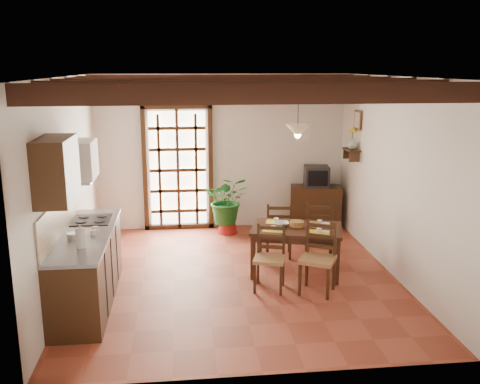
{
  "coord_description": "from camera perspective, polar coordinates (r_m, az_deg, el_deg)",
  "views": [
    {
      "loc": [
        -0.74,
        -7.1,
        2.95
      ],
      "look_at": [
        0.1,
        0.4,
        1.15
      ],
      "focal_mm": 40.0,
      "sensor_mm": 36.0,
      "label": 1
    }
  ],
  "objects": [
    {
      "name": "framed_picture",
      "position": [
        9.24,
        12.46,
        7.5
      ],
      "size": [
        0.03,
        0.32,
        0.32
      ],
      "color": "brown",
      "rests_on": "room_shell"
    },
    {
      "name": "table_bowl",
      "position": [
        7.75,
        4.43,
        -3.39
      ],
      "size": [
        0.22,
        0.22,
        0.05
      ],
      "primitive_type": "imported",
      "rotation": [
        0.0,
        0.0,
        -0.01
      ],
      "color": "white",
      "rests_on": "dining_table"
    },
    {
      "name": "counter_items",
      "position": [
        6.99,
        -16.14,
        -3.67
      ],
      "size": [
        0.5,
        1.43,
        0.25
      ],
      "color": "black",
      "rests_on": "kitchen_counter"
    },
    {
      "name": "plant_pot",
      "position": [
        9.63,
        -1.34,
        -3.75
      ],
      "size": [
        0.37,
        0.37,
        0.23
      ],
      "primitive_type": "cone",
      "color": "maroon",
      "rests_on": "ground_plane"
    },
    {
      "name": "potted_plant",
      "position": [
        9.51,
        -1.35,
        -1.1
      ],
      "size": [
        2.19,
        1.93,
        2.27
      ],
      "primitive_type": "imported",
      "rotation": [
        0.0,
        0.0,
        -0.09
      ],
      "color": "#144C19",
      "rests_on": "ground_plane"
    },
    {
      "name": "ceiling_beams",
      "position": [
        7.15,
        -0.45,
        11.32
      ],
      "size": [
        4.5,
        4.34,
        0.2
      ],
      "color": "black",
      "rests_on": "room_shell"
    },
    {
      "name": "ground_plane",
      "position": [
        7.73,
        -0.41,
        -9.03
      ],
      "size": [
        5.0,
        5.0,
        0.0
      ],
      "primitive_type": "plane",
      "color": "brown"
    },
    {
      "name": "shelf_vase",
      "position": [
        9.26,
        11.85,
        5.05
      ],
      "size": [
        0.15,
        0.15,
        0.15
      ],
      "primitive_type": "imported",
      "color": "#B2BFB2",
      "rests_on": "wall_shelf"
    },
    {
      "name": "upper_cabinet",
      "position": [
        6.06,
        -19.02,
        2.21
      ],
      "size": [
        0.35,
        0.8,
        0.7
      ],
      "primitive_type": "cube",
      "color": "#311D0F",
      "rests_on": "room_shell"
    },
    {
      "name": "crt_tv",
      "position": [
        9.84,
        8.17,
        1.68
      ],
      "size": [
        0.48,
        0.45,
        0.37
      ],
      "rotation": [
        0.0,
        0.0,
        -0.12
      ],
      "color": "black",
      "rests_on": "sideboard"
    },
    {
      "name": "range_hood",
      "position": [
        7.28,
        -16.69,
        3.23
      ],
      "size": [
        0.38,
        0.6,
        0.54
      ],
      "color": "white",
      "rests_on": "room_shell"
    },
    {
      "name": "chair_far_left",
      "position": [
        8.46,
        4.14,
        -5.05
      ],
      "size": [
        0.46,
        0.44,
        0.88
      ],
      "rotation": [
        0.0,
        0.0,
        3.0
      ],
      "color": "#9B7042",
      "rests_on": "ground_plane"
    },
    {
      "name": "chair_near_right",
      "position": [
        7.2,
        8.26,
        -8.37
      ],
      "size": [
        0.58,
        0.57,
        0.94
      ],
      "rotation": [
        0.0,
        0.0,
        -0.49
      ],
      "color": "#9B7042",
      "rests_on": "ground_plane"
    },
    {
      "name": "fuse_box",
      "position": [
        9.92,
        6.76,
        6.36
      ],
      "size": [
        0.25,
        0.03,
        0.32
      ],
      "primitive_type": "cube",
      "color": "white",
      "rests_on": "room_shell"
    },
    {
      "name": "shelf_flowers",
      "position": [
        9.23,
        11.91,
        6.33
      ],
      "size": [
        0.14,
        0.14,
        0.36
      ],
      "color": "yellow",
      "rests_on": "shelf_vase"
    },
    {
      "name": "wall_shelf",
      "position": [
        9.28,
        11.81,
        4.2
      ],
      "size": [
        0.2,
        0.42,
        0.2
      ],
      "color": "#311D0F",
      "rests_on": "room_shell"
    },
    {
      "name": "french_door",
      "position": [
        9.71,
        -6.64,
        2.79
      ],
      "size": [
        1.26,
        0.11,
        2.32
      ],
      "color": "white",
      "rests_on": "ground_plane"
    },
    {
      "name": "dining_table",
      "position": [
        7.72,
        6.07,
        -4.37
      ],
      "size": [
        1.45,
        1.13,
        0.69
      ],
      "rotation": [
        0.0,
        0.0,
        -0.28
      ],
      "color": "#361C11",
      "rests_on": "ground_plane"
    },
    {
      "name": "room_shell",
      "position": [
        7.23,
        -0.44,
        4.39
      ],
      "size": [
        4.52,
        5.02,
        2.81
      ],
      "color": "silver",
      "rests_on": "ground_plane"
    },
    {
      "name": "pendant_lamp",
      "position": [
        7.51,
        6.18,
        6.66
      ],
      "size": [
        0.36,
        0.36,
        0.84
      ],
      "color": "black",
      "rests_on": "room_shell"
    },
    {
      "name": "sideboard",
      "position": [
        9.98,
        8.05,
        -1.59
      ],
      "size": [
        0.98,
        0.58,
        0.78
      ],
      "primitive_type": "cube",
      "rotation": [
        0.0,
        0.0,
        -0.19
      ],
      "color": "#311D0F",
      "rests_on": "ground_plane"
    },
    {
      "name": "chair_far_right",
      "position": [
        8.43,
        8.44,
        -5.15
      ],
      "size": [
        0.54,
        0.53,
        0.92
      ],
      "rotation": [
        0.0,
        0.0,
        2.79
      ],
      "color": "#9B7042",
      "rests_on": "ground_plane"
    },
    {
      "name": "chair_near_left",
      "position": [
        7.25,
        3.15,
        -8.29
      ],
      "size": [
        0.49,
        0.48,
        0.87
      ],
      "rotation": [
        0.0,
        0.0,
        -0.28
      ],
      "color": "#9B7042",
      "rests_on": "ground_plane"
    },
    {
      "name": "kitchen_counter",
      "position": [
        7.06,
        -16.01,
        -7.66
      ],
      "size": [
        0.64,
        2.25,
        1.38
      ],
      "color": "#311D0F",
      "rests_on": "ground_plane"
    },
    {
      "name": "table_setting",
      "position": [
        7.7,
        6.08,
        -3.95
      ],
      "size": [
        0.93,
        0.62,
        0.09
      ],
      "rotation": [
        0.0,
        0.0,
        -0.28
      ],
      "color": "yellow",
      "rests_on": "dining_table"
    }
  ]
}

